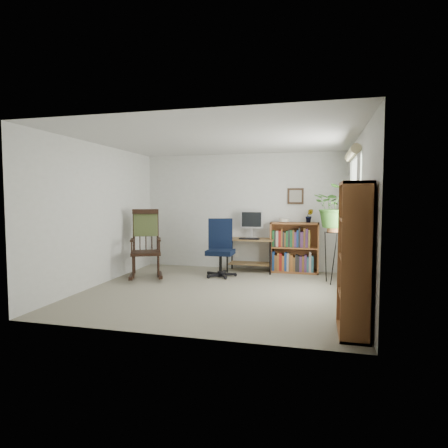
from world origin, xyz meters
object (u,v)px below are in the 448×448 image
(rocking_chair, at_px, (146,243))
(low_bookshelf, at_px, (294,248))
(office_chair, at_px, (221,247))
(tall_bookshelf, at_px, (354,259))
(desk, at_px, (250,255))

(rocking_chair, bearing_deg, low_bookshelf, -0.88)
(office_chair, xyz_separation_m, tall_bookshelf, (2.16, -2.53, 0.28))
(low_bookshelf, xyz_separation_m, tall_bookshelf, (0.83, -3.26, 0.33))
(office_chair, xyz_separation_m, low_bookshelf, (1.33, 0.73, -0.05))
(desk, height_order, low_bookshelf, low_bookshelf)
(rocking_chair, distance_m, tall_bookshelf, 4.06)
(low_bookshelf, bearing_deg, office_chair, -151.12)
(office_chair, distance_m, low_bookshelf, 1.52)
(desk, distance_m, tall_bookshelf, 3.60)
(low_bookshelf, height_order, tall_bookshelf, tall_bookshelf)
(rocking_chair, distance_m, low_bookshelf, 2.90)
(desk, distance_m, office_chair, 0.80)
(rocking_chair, xyz_separation_m, tall_bookshelf, (3.48, -2.08, 0.18))
(rocking_chair, bearing_deg, desk, 5.86)
(rocking_chair, bearing_deg, tall_bookshelf, -55.76)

